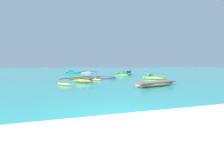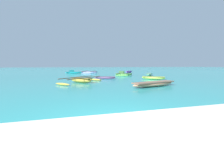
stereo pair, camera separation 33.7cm
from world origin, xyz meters
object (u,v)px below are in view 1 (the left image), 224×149
(moored_boat_2, at_px, (106,78))
(moored_boat_3, at_px, (123,74))
(moored_boat_0, at_px, (73,72))
(moored_boat_5, at_px, (82,80))
(moored_boat_4, at_px, (156,84))
(moored_boat_8, at_px, (128,72))
(moored_boat_1, at_px, (154,78))
(moored_boat_7, at_px, (88,72))
(moored_boat_6, at_px, (149,74))

(moored_boat_2, bearing_deg, moored_boat_3, 69.54)
(moored_boat_0, xyz_separation_m, moored_boat_5, (0.48, -16.43, -0.00))
(moored_boat_2, xyz_separation_m, moored_boat_3, (4.24, 5.51, 0.06))
(moored_boat_4, relative_size, moored_boat_5, 0.95)
(moored_boat_0, relative_size, moored_boat_3, 0.76)
(moored_boat_4, bearing_deg, moored_boat_8, 57.54)
(moored_boat_1, xyz_separation_m, moored_boat_3, (-1.05, 7.40, 0.04))
(moored_boat_1, xyz_separation_m, moored_boat_7, (-5.69, 15.04, 0.04))
(moored_boat_6, height_order, moored_boat_7, moored_boat_7)
(moored_boat_3, height_order, moored_boat_4, moored_boat_3)
(moored_boat_3, relative_size, moored_boat_5, 0.99)
(moored_boat_2, xyz_separation_m, moored_boat_5, (-2.97, -3.06, 0.08))
(moored_boat_4, distance_m, moored_boat_8, 20.52)
(moored_boat_1, distance_m, moored_boat_4, 5.95)
(moored_boat_8, bearing_deg, moored_boat_4, -151.83)
(moored_boat_3, relative_size, moored_boat_8, 1.82)
(moored_boat_0, height_order, moored_boat_5, moored_boat_0)
(moored_boat_5, distance_m, moored_boat_7, 16.42)
(moored_boat_3, bearing_deg, moored_boat_6, 7.75)
(moored_boat_5, relative_size, moored_boat_6, 1.36)
(moored_boat_6, distance_m, moored_boat_8, 8.67)
(moored_boat_1, relative_size, moored_boat_4, 0.60)
(moored_boat_6, bearing_deg, moored_boat_5, 157.15)
(moored_boat_3, xyz_separation_m, moored_boat_8, (3.83, 7.16, 0.01))
(moored_boat_3, bearing_deg, moored_boat_7, 150.72)
(moored_boat_8, bearing_deg, moored_boat_1, -146.28)
(moored_boat_3, height_order, moored_boat_8, moored_boat_3)
(moored_boat_4, distance_m, moored_boat_7, 20.35)
(moored_boat_2, relative_size, moored_boat_7, 0.62)
(moored_boat_5, bearing_deg, moored_boat_1, 54.27)
(moored_boat_2, bearing_deg, moored_boat_4, -54.78)
(moored_boat_0, distance_m, moored_boat_6, 14.81)
(moored_boat_0, height_order, moored_boat_1, moored_boat_0)
(moored_boat_3, xyz_separation_m, moored_boat_4, (-1.95, -12.53, -0.03))
(moored_boat_4, xyz_separation_m, moored_boat_5, (-5.26, 3.96, 0.04))
(moored_boat_3, bearing_deg, moored_boat_5, -100.60)
(moored_boat_4, bearing_deg, moored_boat_5, 126.92)
(moored_boat_8, bearing_deg, moored_boat_2, -167.98)
(moored_boat_0, distance_m, moored_boat_1, 17.58)
(moored_boat_0, xyz_separation_m, moored_boat_8, (11.52, -0.69, -0.01))
(moored_boat_0, height_order, moored_boat_3, moored_boat_0)
(moored_boat_5, distance_m, moored_boat_6, 13.07)
(moored_boat_3, bearing_deg, moored_boat_2, -98.13)
(moored_boat_0, xyz_separation_m, moored_boat_6, (11.48, -9.36, -0.04))
(moored_boat_4, bearing_deg, moored_boat_7, 81.48)
(moored_boat_8, bearing_deg, moored_boat_3, -163.62)
(moored_boat_2, bearing_deg, moored_boat_6, 43.61)
(moored_boat_2, bearing_deg, moored_boat_8, 74.64)
(moored_boat_0, height_order, moored_boat_8, moored_boat_0)
(moored_boat_2, xyz_separation_m, moored_boat_8, (8.07, 12.67, 0.07))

